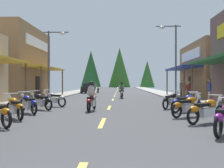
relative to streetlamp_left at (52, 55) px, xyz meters
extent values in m
cube|color=#424244|center=(4.96, 11.83, -3.82)|extent=(9.76, 92.76, 0.10)
cube|color=gray|center=(-1.27, 11.83, -3.71)|extent=(2.69, 92.76, 0.12)
cube|color=#9E9991|center=(11.18, 11.83, -3.71)|extent=(2.69, 92.76, 0.12)
cube|color=#E0C64C|center=(4.96, -11.63, -3.77)|extent=(0.16, 2.40, 0.01)
cube|color=#E0C64C|center=(4.96, -5.95, -3.77)|extent=(0.16, 2.40, 0.01)
cube|color=#E0C64C|center=(4.96, 1.05, -3.77)|extent=(0.16, 2.40, 0.01)
cube|color=#E0C64C|center=(4.96, 7.17, -3.77)|extent=(0.16, 2.40, 0.01)
cube|color=#E0C64C|center=(4.96, 12.35, -3.77)|extent=(0.16, 2.40, 0.01)
cube|color=#E0C64C|center=(4.96, 18.69, -3.77)|extent=(0.16, 2.40, 0.01)
cube|color=#E0C64C|center=(4.96, 24.86, -3.77)|extent=(0.16, 2.40, 0.01)
cube|color=#E0C64C|center=(4.96, 30.60, -3.77)|extent=(0.16, 2.40, 0.01)
cube|color=#E0C64C|center=(4.96, 36.34, -3.77)|extent=(0.16, 2.40, 0.01)
cube|color=#E0C64C|center=(4.96, 42.24, -3.77)|extent=(0.16, 2.40, 0.01)
cube|color=#E0C64C|center=(4.96, 48.94, -3.77)|extent=(0.16, 2.40, 0.01)
cylinder|color=brown|center=(-1.01, -3.28, -2.36)|extent=(0.14, 0.14, 2.82)
cube|color=olive|center=(-6.15, 4.13, -0.36)|extent=(7.08, 9.20, 6.83)
cube|color=gold|center=(-1.71, 4.13, -0.87)|extent=(1.80, 8.28, 0.16)
cylinder|color=brown|center=(-1.01, 0.19, -2.36)|extent=(0.14, 0.14, 2.82)
cylinder|color=brown|center=(-1.01, 8.07, -2.36)|extent=(0.14, 0.14, 2.82)
cube|color=white|center=(-2.55, 4.13, 1.55)|extent=(0.10, 6.44, 0.90)
cube|color=black|center=(-2.57, 4.13, -2.72)|extent=(0.08, 1.10, 2.10)
cylinder|color=brown|center=(10.93, -1.73, -2.36)|extent=(0.14, 0.14, 2.82)
cube|color=navy|center=(11.63, 4.63, -0.87)|extent=(1.80, 8.28, 0.16)
cylinder|color=brown|center=(10.93, 0.69, -2.36)|extent=(0.14, 0.14, 2.82)
cylinder|color=brown|center=(10.93, 8.57, -2.36)|extent=(0.14, 0.14, 2.82)
cube|color=white|center=(12.47, 4.63, 0.38)|extent=(0.10, 6.44, 0.90)
cube|color=black|center=(12.49, 4.63, -2.72)|extent=(0.08, 1.10, 2.10)
cylinder|color=#474C51|center=(-0.32, 0.00, -0.91)|extent=(0.14, 0.14, 5.74)
cylinder|color=#474C51|center=(0.31, 0.00, 1.86)|extent=(2.07, 0.10, 0.10)
ellipsoid|color=silver|center=(0.84, 0.00, 1.76)|extent=(0.50, 0.30, 0.24)
cylinder|color=#474C51|center=(10.24, 0.62, -0.63)|extent=(0.14, 0.14, 6.30)
cylinder|color=#474C51|center=(9.60, 0.62, 2.42)|extent=(2.07, 0.10, 0.10)
ellipsoid|color=silver|center=(9.07, 0.62, 2.32)|extent=(0.50, 0.30, 0.24)
torus|color=black|center=(8.22, -14.16, -3.45)|extent=(0.46, 0.57, 0.64)
cube|color=black|center=(8.52, -13.76, -3.09)|extent=(0.58, 0.65, 0.12)
ellipsoid|color=#721972|center=(8.25, -14.12, -3.22)|extent=(0.45, 0.50, 0.24)
torus|color=black|center=(9.40, -11.12, -3.45)|extent=(0.58, 0.45, 0.64)
torus|color=black|center=(8.17, -11.98, -3.45)|extent=(0.58, 0.45, 0.64)
cube|color=silver|center=(8.78, -11.55, -3.37)|extent=(0.73, 0.63, 0.32)
ellipsoid|color=#BF660C|center=(8.95, -11.44, -3.05)|extent=(0.64, 0.58, 0.28)
cube|color=black|center=(8.58, -11.70, -3.09)|extent=(0.65, 0.57, 0.12)
ellipsoid|color=#BF660C|center=(8.21, -11.96, -3.22)|extent=(0.50, 0.45, 0.24)
cylinder|color=silver|center=(9.29, -11.20, -3.12)|extent=(0.34, 0.26, 0.71)
cylinder|color=silver|center=(9.19, -11.27, -2.75)|extent=(0.38, 0.51, 0.04)
sphere|color=white|center=(9.42, -11.11, -2.92)|extent=(0.16, 0.16, 0.16)
torus|color=black|center=(9.13, -9.42, -3.45)|extent=(0.56, 0.48, 0.64)
torus|color=black|center=(7.95, -10.35, -3.45)|extent=(0.56, 0.48, 0.64)
cube|color=silver|center=(8.54, -9.89, -3.37)|extent=(0.72, 0.65, 0.32)
ellipsoid|color=#BF660C|center=(8.70, -9.76, -3.05)|extent=(0.64, 0.60, 0.28)
cube|color=black|center=(8.34, -10.04, -3.09)|extent=(0.64, 0.59, 0.12)
ellipsoid|color=#BF660C|center=(7.99, -10.32, -3.22)|extent=(0.49, 0.46, 0.24)
cylinder|color=silver|center=(9.03, -9.50, -3.12)|extent=(0.33, 0.28, 0.71)
cylinder|color=silver|center=(8.93, -9.58, -2.75)|extent=(0.40, 0.50, 0.04)
sphere|color=white|center=(9.15, -9.40, -2.92)|extent=(0.16, 0.16, 0.16)
torus|color=black|center=(9.55, -7.68, -3.45)|extent=(0.59, 0.44, 0.64)
torus|color=black|center=(8.29, -8.50, -3.45)|extent=(0.59, 0.44, 0.64)
cube|color=silver|center=(8.92, -8.09, -3.37)|extent=(0.74, 0.62, 0.32)
ellipsoid|color=navy|center=(9.09, -7.98, -3.05)|extent=(0.64, 0.58, 0.28)
cube|color=black|center=(8.71, -8.23, -3.09)|extent=(0.66, 0.56, 0.12)
ellipsoid|color=navy|center=(8.34, -8.48, -3.22)|extent=(0.50, 0.44, 0.24)
cylinder|color=silver|center=(9.44, -7.75, -3.12)|extent=(0.34, 0.25, 0.71)
cylinder|color=silver|center=(9.34, -7.82, -2.75)|extent=(0.36, 0.52, 0.04)
sphere|color=white|center=(9.57, -7.66, -2.92)|extent=(0.16, 0.16, 0.16)
torus|color=black|center=(9.01, -5.65, -3.45)|extent=(0.47, 0.57, 0.64)
torus|color=black|center=(8.10, -6.84, -3.45)|extent=(0.47, 0.57, 0.64)
cube|color=silver|center=(8.55, -6.24, -3.37)|extent=(0.65, 0.73, 0.32)
ellipsoid|color=black|center=(8.67, -6.08, -3.05)|extent=(0.59, 0.64, 0.28)
cube|color=black|center=(8.40, -6.44, -3.09)|extent=(0.59, 0.65, 0.12)
ellipsoid|color=black|center=(8.13, -6.80, -3.22)|extent=(0.46, 0.50, 0.24)
cylinder|color=silver|center=(8.93, -5.75, -3.12)|extent=(0.27, 0.33, 0.71)
cylinder|color=silver|center=(8.85, -5.85, -2.75)|extent=(0.50, 0.40, 0.04)
sphere|color=white|center=(9.02, -5.62, -2.92)|extent=(0.16, 0.16, 0.16)
torus|color=black|center=(1.96, -12.95, -3.45)|extent=(0.56, 0.48, 0.64)
ellipsoid|color=#BF660C|center=(1.92, -12.91, -3.22)|extent=(0.49, 0.46, 0.24)
torus|color=black|center=(0.80, -10.08, -3.45)|extent=(0.48, 0.56, 0.64)
torus|color=black|center=(1.74, -11.24, -3.45)|extent=(0.48, 0.56, 0.64)
cube|color=silver|center=(1.27, -10.66, -3.37)|extent=(0.66, 0.72, 0.32)
ellipsoid|color=#BF660C|center=(1.14, -10.50, -3.05)|extent=(0.60, 0.64, 0.28)
cube|color=black|center=(1.43, -10.85, -3.09)|extent=(0.59, 0.64, 0.12)
ellipsoid|color=#BF660C|center=(1.71, -11.20, -3.22)|extent=(0.46, 0.49, 0.24)
cylinder|color=silver|center=(0.88, -10.18, -3.12)|extent=(0.28, 0.33, 0.71)
cylinder|color=silver|center=(0.96, -10.27, -2.75)|extent=(0.49, 0.41, 0.04)
sphere|color=white|center=(0.78, -10.05, -2.92)|extent=(0.16, 0.16, 0.16)
torus|color=black|center=(0.65, -8.21, -3.45)|extent=(0.49, 0.55, 0.64)
torus|color=black|center=(1.63, -9.34, -3.45)|extent=(0.49, 0.55, 0.64)
cube|color=silver|center=(1.14, -8.77, -3.37)|extent=(0.67, 0.71, 0.32)
ellipsoid|color=navy|center=(1.01, -8.62, -3.05)|extent=(0.61, 0.63, 0.28)
cube|color=black|center=(1.31, -8.96, -3.09)|extent=(0.60, 0.64, 0.12)
ellipsoid|color=navy|center=(1.60, -9.30, -3.22)|extent=(0.47, 0.49, 0.24)
cylinder|color=silver|center=(0.74, -8.30, -3.12)|extent=(0.29, 0.32, 0.71)
cylinder|color=silver|center=(0.81, -8.39, -2.75)|extent=(0.48, 0.42, 0.04)
sphere|color=white|center=(0.63, -8.18, -2.92)|extent=(0.16, 0.16, 0.16)
torus|color=black|center=(0.62, -6.66, -3.45)|extent=(0.57, 0.47, 0.64)
torus|color=black|center=(1.80, -7.58, -3.45)|extent=(0.57, 0.47, 0.64)
cube|color=silver|center=(1.21, -7.12, -3.37)|extent=(0.72, 0.65, 0.32)
ellipsoid|color=black|center=(1.05, -6.99, -3.05)|extent=(0.64, 0.60, 0.28)
cube|color=black|center=(1.41, -7.27, -3.09)|extent=(0.65, 0.59, 0.12)
ellipsoid|color=black|center=(1.76, -7.55, -3.22)|extent=(0.49, 0.46, 0.24)
cylinder|color=silver|center=(0.72, -6.74, -3.12)|extent=(0.33, 0.28, 0.71)
cylinder|color=silver|center=(0.81, -6.81, -2.75)|extent=(0.40, 0.50, 0.04)
sphere|color=white|center=(0.59, -6.64, -2.92)|extent=(0.16, 0.16, 0.16)
torus|color=black|center=(0.80, -4.91, -3.45)|extent=(0.60, 0.41, 0.64)
torus|color=black|center=(2.09, -5.68, -3.45)|extent=(0.60, 0.41, 0.64)
cube|color=silver|center=(1.45, -5.29, -3.37)|extent=(0.74, 0.60, 0.32)
ellipsoid|color=#99999E|center=(1.27, -5.19, -3.05)|extent=(0.64, 0.56, 0.28)
cube|color=black|center=(1.66, -5.42, -3.09)|extent=(0.66, 0.55, 0.12)
ellipsoid|color=#99999E|center=(2.05, -5.65, -3.22)|extent=(0.50, 0.43, 0.24)
cylinder|color=silver|center=(0.91, -4.97, -3.12)|extent=(0.35, 0.24, 0.71)
cylinder|color=silver|center=(1.02, -5.03, -2.75)|extent=(0.34, 0.54, 0.04)
sphere|color=white|center=(0.78, -4.89, -2.92)|extent=(0.16, 0.16, 0.16)
torus|color=black|center=(4.17, -6.84, -3.45)|extent=(0.15, 0.65, 0.64)
torus|color=black|center=(4.04, -8.34, -3.45)|extent=(0.15, 0.65, 0.64)
cube|color=silver|center=(4.11, -7.59, -3.37)|extent=(0.34, 0.72, 0.32)
ellipsoid|color=#A51414|center=(4.12, -7.39, -3.05)|extent=(0.37, 0.58, 0.28)
cube|color=black|center=(4.09, -7.84, -3.09)|extent=(0.33, 0.62, 0.12)
ellipsoid|color=#A51414|center=(4.05, -8.29, -3.22)|extent=(0.28, 0.46, 0.24)
cylinder|color=silver|center=(4.16, -6.97, -3.12)|extent=(0.09, 0.38, 0.71)
cylinder|color=silver|center=(4.15, -7.09, -2.75)|extent=(0.60, 0.09, 0.04)
sphere|color=white|center=(4.17, -6.81, -2.92)|extent=(0.16, 0.16, 0.16)
ellipsoid|color=#B2A599|center=(4.09, -7.74, -2.72)|extent=(0.41, 0.41, 0.64)
sphere|color=black|center=(4.10, -7.69, -2.32)|extent=(0.24, 0.24, 0.24)
cylinder|color=#B2A599|center=(3.95, -7.56, -3.07)|extent=(0.17, 0.43, 0.24)
cylinder|color=#B2A599|center=(3.91, -7.42, -2.72)|extent=(0.14, 0.51, 0.40)
cylinder|color=#B2A599|center=(4.27, -7.58, -3.07)|extent=(0.17, 0.43, 0.24)
cylinder|color=#B2A599|center=(4.33, -7.46, -2.72)|extent=(0.14, 0.51, 0.40)
torus|color=black|center=(5.65, 3.95, -3.45)|extent=(0.14, 0.65, 0.64)
torus|color=black|center=(5.76, 2.46, -3.45)|extent=(0.14, 0.65, 0.64)
cube|color=silver|center=(5.71, 3.21, -3.37)|extent=(0.33, 0.72, 0.32)
ellipsoid|color=#99999E|center=(5.69, 3.41, -3.05)|extent=(0.36, 0.58, 0.28)
cube|color=black|center=(5.72, 2.96, -3.09)|extent=(0.32, 0.62, 0.12)
ellipsoid|color=#99999E|center=(5.75, 2.51, -3.22)|extent=(0.27, 0.46, 0.24)
cylinder|color=silver|center=(5.66, 3.82, -3.12)|extent=(0.09, 0.37, 0.71)
cylinder|color=silver|center=(5.67, 3.70, -2.75)|extent=(0.60, 0.08, 0.04)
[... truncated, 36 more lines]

